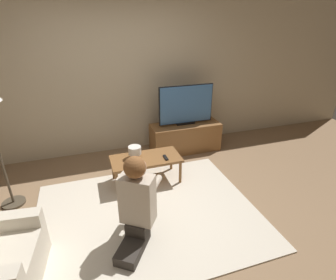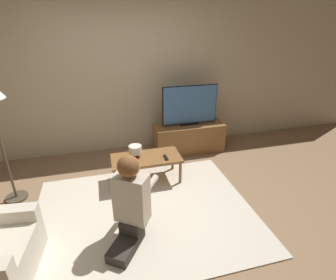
{
  "view_description": "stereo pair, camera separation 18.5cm",
  "coord_description": "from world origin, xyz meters",
  "px_view_note": "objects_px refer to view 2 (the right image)",
  "views": [
    {
      "loc": [
        -0.55,
        -2.45,
        2.17
      ],
      "look_at": [
        0.44,
        0.57,
        0.69
      ],
      "focal_mm": 28.0,
      "sensor_mm": 36.0,
      "label": 1
    },
    {
      "loc": [
        -0.38,
        -2.5,
        2.17
      ],
      "look_at": [
        0.44,
        0.57,
        0.69
      ],
      "focal_mm": 28.0,
      "sensor_mm": 36.0,
      "label": 2
    }
  ],
  "objects_px": {
    "tv": "(190,105)",
    "table_lamp": "(135,150)",
    "coffee_table": "(146,160)",
    "person_kneeling": "(131,200)"
  },
  "relations": [
    {
      "from": "tv",
      "to": "table_lamp",
      "type": "relative_size",
      "value": 5.28
    },
    {
      "from": "person_kneeling",
      "to": "coffee_table",
      "type": "bearing_deg",
      "value": -73.85
    },
    {
      "from": "tv",
      "to": "person_kneeling",
      "type": "relative_size",
      "value": 0.95
    },
    {
      "from": "coffee_table",
      "to": "person_kneeling",
      "type": "distance_m",
      "value": 1.14
    },
    {
      "from": "tv",
      "to": "coffee_table",
      "type": "relative_size",
      "value": 0.98
    },
    {
      "from": "tv",
      "to": "coffee_table",
      "type": "bearing_deg",
      "value": -139.49
    },
    {
      "from": "tv",
      "to": "table_lamp",
      "type": "distance_m",
      "value": 1.31
    },
    {
      "from": "tv",
      "to": "table_lamp",
      "type": "xyz_separation_m",
      "value": [
        -1.04,
        -0.72,
        -0.35
      ]
    },
    {
      "from": "coffee_table",
      "to": "table_lamp",
      "type": "height_order",
      "value": "table_lamp"
    },
    {
      "from": "table_lamp",
      "to": "tv",
      "type": "bearing_deg",
      "value": 34.44
    }
  ]
}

